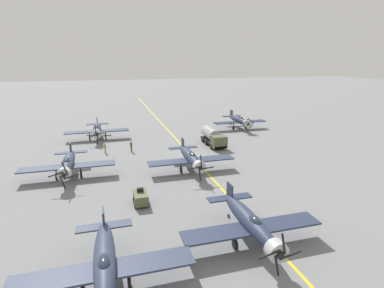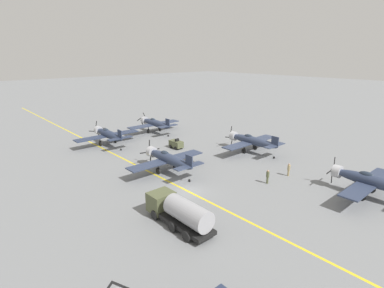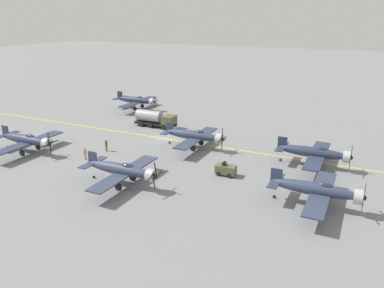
{
  "view_description": "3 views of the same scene",
  "coord_description": "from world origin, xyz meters",
  "px_view_note": "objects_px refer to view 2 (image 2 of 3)",
  "views": [
    {
      "loc": [
        12.73,
        44.62,
        15.15
      ],
      "look_at": [
        1.02,
        3.72,
        3.15
      ],
      "focal_mm": 28.0,
      "sensor_mm": 36.0,
      "label": 1
    },
    {
      "loc": [
        -21.69,
        -25.41,
        15.97
      ],
      "look_at": [
        8.73,
        9.04,
        2.26
      ],
      "focal_mm": 28.0,
      "sensor_mm": 36.0,
      "label": 2
    },
    {
      "loc": [
        52.2,
        30.14,
        19.64
      ],
      "look_at": [
        6.3,
        8.04,
        2.18
      ],
      "focal_mm": 35.0,
      "sensor_mm": 36.0,
      "label": 3
    }
  ],
  "objects_px": {
    "airplane_near_right": "(372,181)",
    "airplane_mid_center": "(168,159)",
    "fuel_tanker": "(179,211)",
    "airplane_far_center": "(108,134)",
    "tow_tractor": "(176,144)",
    "ground_crew_walking": "(268,176)",
    "ground_crew_inspecting": "(289,169)",
    "airplane_far_right": "(155,123)",
    "airplane_mid_right": "(252,141)"
  },
  "relations": [
    {
      "from": "airplane_far_center",
      "to": "airplane_mid_center",
      "type": "height_order",
      "value": "airplane_mid_center"
    },
    {
      "from": "airplane_near_right",
      "to": "airplane_mid_center",
      "type": "height_order",
      "value": "airplane_mid_center"
    },
    {
      "from": "fuel_tanker",
      "to": "airplane_mid_center",
      "type": "bearing_deg",
      "value": 57.2
    },
    {
      "from": "airplane_far_center",
      "to": "ground_crew_inspecting",
      "type": "xyz_separation_m",
      "value": [
        11.65,
        -30.06,
        -1.03
      ]
    },
    {
      "from": "airplane_mid_right",
      "to": "airplane_near_right",
      "type": "bearing_deg",
      "value": -103.29
    },
    {
      "from": "ground_crew_walking",
      "to": "airplane_mid_center",
      "type": "bearing_deg",
      "value": 121.96
    },
    {
      "from": "airplane_far_right",
      "to": "fuel_tanker",
      "type": "xyz_separation_m",
      "value": [
        -19.22,
        -31.79,
        -0.5
      ]
    },
    {
      "from": "airplane_mid_center",
      "to": "airplane_near_right",
      "type": "bearing_deg",
      "value": -52.69
    },
    {
      "from": "airplane_mid_right",
      "to": "ground_crew_inspecting",
      "type": "bearing_deg",
      "value": -118.88
    },
    {
      "from": "airplane_far_right",
      "to": "tow_tractor",
      "type": "xyz_separation_m",
      "value": [
        -3.72,
        -11.87,
        -1.22
      ]
    },
    {
      "from": "airplane_far_center",
      "to": "airplane_mid_center",
      "type": "xyz_separation_m",
      "value": [
        0.12,
        -18.04,
        0.0
      ]
    },
    {
      "from": "airplane_mid_center",
      "to": "fuel_tanker",
      "type": "height_order",
      "value": "airplane_mid_center"
    },
    {
      "from": "airplane_far_center",
      "to": "airplane_near_right",
      "type": "height_order",
      "value": "airplane_near_right"
    },
    {
      "from": "tow_tractor",
      "to": "airplane_mid_right",
      "type": "bearing_deg",
      "value": -51.05
    },
    {
      "from": "airplane_mid_right",
      "to": "tow_tractor",
      "type": "distance_m",
      "value": 13.22
    },
    {
      "from": "airplane_far_right",
      "to": "tow_tractor",
      "type": "height_order",
      "value": "airplane_far_right"
    },
    {
      "from": "ground_crew_walking",
      "to": "airplane_far_center",
      "type": "bearing_deg",
      "value": 103.94
    },
    {
      "from": "airplane_near_right",
      "to": "ground_crew_walking",
      "type": "relative_size",
      "value": 6.5
    },
    {
      "from": "airplane_far_right",
      "to": "ground_crew_walking",
      "type": "relative_size",
      "value": 6.5
    },
    {
      "from": "fuel_tanker",
      "to": "tow_tractor",
      "type": "bearing_deg",
      "value": 52.11
    },
    {
      "from": "airplane_mid_right",
      "to": "ground_crew_walking",
      "type": "height_order",
      "value": "airplane_mid_right"
    },
    {
      "from": "fuel_tanker",
      "to": "tow_tractor",
      "type": "xyz_separation_m",
      "value": [
        15.5,
        19.91,
        -0.72
      ]
    },
    {
      "from": "fuel_tanker",
      "to": "ground_crew_inspecting",
      "type": "xyz_separation_m",
      "value": [
        19.1,
        -0.29,
        -0.53
      ]
    },
    {
      "from": "airplane_far_center",
      "to": "airplane_mid_center",
      "type": "bearing_deg",
      "value": -99.94
    },
    {
      "from": "airplane_far_center",
      "to": "ground_crew_walking",
      "type": "bearing_deg",
      "value": -86.38
    },
    {
      "from": "airplane_far_center",
      "to": "airplane_mid_right",
      "type": "xyz_separation_m",
      "value": [
        16.33,
        -20.09,
        0.0
      ]
    },
    {
      "from": "ground_crew_inspecting",
      "to": "airplane_mid_right",
      "type": "bearing_deg",
      "value": 64.9
    },
    {
      "from": "tow_tractor",
      "to": "ground_crew_walking",
      "type": "relative_size",
      "value": 1.41
    },
    {
      "from": "airplane_near_right",
      "to": "tow_tractor",
      "type": "xyz_separation_m",
      "value": [
        -4.95,
        30.05,
        -1.22
      ]
    },
    {
      "from": "fuel_tanker",
      "to": "airplane_far_right",
      "type": "bearing_deg",
      "value": 58.84
    },
    {
      "from": "ground_crew_walking",
      "to": "ground_crew_inspecting",
      "type": "height_order",
      "value": "ground_crew_walking"
    },
    {
      "from": "ground_crew_inspecting",
      "to": "ground_crew_walking",
      "type": "bearing_deg",
      "value": 174.26
    },
    {
      "from": "fuel_tanker",
      "to": "airplane_near_right",
      "type": "bearing_deg",
      "value": -26.37
    },
    {
      "from": "airplane_mid_center",
      "to": "ground_crew_walking",
      "type": "bearing_deg",
      "value": -51.23
    },
    {
      "from": "airplane_near_right",
      "to": "fuel_tanker",
      "type": "height_order",
      "value": "airplane_near_right"
    },
    {
      "from": "ground_crew_inspecting",
      "to": "airplane_far_center",
      "type": "bearing_deg",
      "value": 111.19
    },
    {
      "from": "airplane_far_center",
      "to": "airplane_mid_right",
      "type": "relative_size",
      "value": 1.0
    },
    {
      "from": "airplane_far_center",
      "to": "airplane_near_right",
      "type": "relative_size",
      "value": 1.0
    },
    {
      "from": "fuel_tanker",
      "to": "ground_crew_walking",
      "type": "distance_m",
      "value": 14.81
    },
    {
      "from": "airplane_far_center",
      "to": "fuel_tanker",
      "type": "height_order",
      "value": "airplane_far_center"
    },
    {
      "from": "airplane_mid_center",
      "to": "airplane_mid_right",
      "type": "relative_size",
      "value": 1.0
    },
    {
      "from": "airplane_far_center",
      "to": "airplane_mid_right",
      "type": "bearing_deg",
      "value": -61.23
    },
    {
      "from": "airplane_far_center",
      "to": "airplane_mid_right",
      "type": "distance_m",
      "value": 25.89
    },
    {
      "from": "airplane_far_center",
      "to": "ground_crew_inspecting",
      "type": "relative_size",
      "value": 6.67
    },
    {
      "from": "fuel_tanker",
      "to": "ground_crew_inspecting",
      "type": "bearing_deg",
      "value": -0.87
    },
    {
      "from": "airplane_far_center",
      "to": "tow_tractor",
      "type": "height_order",
      "value": "airplane_far_center"
    },
    {
      "from": "airplane_mid_center",
      "to": "fuel_tanker",
      "type": "distance_m",
      "value": 13.97
    },
    {
      "from": "airplane_near_right",
      "to": "ground_crew_inspecting",
      "type": "relative_size",
      "value": 6.67
    },
    {
      "from": "airplane_near_right",
      "to": "airplane_mid_center",
      "type": "distance_m",
      "value": 25.39
    },
    {
      "from": "fuel_tanker",
      "to": "tow_tractor",
      "type": "distance_m",
      "value": 25.24
    }
  ]
}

